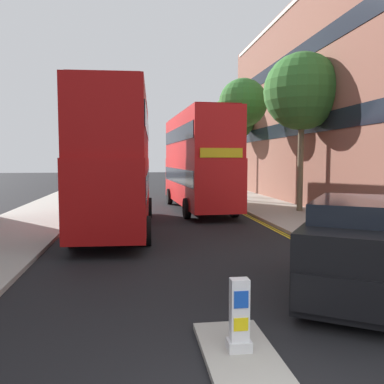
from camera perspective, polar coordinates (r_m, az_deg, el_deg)
name	(u,v)px	position (r m, az deg, el deg)	size (l,w,h in m)	color
sidewalk_right	(295,217)	(21.45, 14.23, -3.36)	(4.00, 80.00, 0.14)	#ADA89E
sidewalk_left	(30,222)	(20.50, -21.87, -3.92)	(4.00, 80.00, 0.14)	#ADA89E
kerb_line_outer	(268,225)	(18.88, 10.58, -4.58)	(0.10, 56.00, 0.01)	yellow
kerb_line_inner	(264,225)	(18.83, 10.11, -4.60)	(0.10, 56.00, 0.01)	yellow
traffic_island	(239,353)	(6.68, 6.62, -21.60)	(1.10, 2.20, 0.10)	#ADA89E
keep_left_bollard	(239,318)	(6.46, 6.67, -17.16)	(0.36, 0.28, 1.11)	silver
double_decker_bus_away	(118,159)	(17.42, -10.40, 4.65)	(3.11, 10.89, 5.64)	#B20F0F
double_decker_bus_oncoming	(198,159)	(23.87, 0.83, 4.70)	(3.18, 10.91, 5.64)	red
taxi_minivan	(355,248)	(9.58, 21.95, -7.34)	(4.18, 5.05, 2.12)	black
pedestrian_far	(236,185)	(31.47, 6.22, 0.94)	(0.34, 0.22, 1.62)	#2D2D38
street_tree_near	(233,119)	(35.81, 5.75, 10.23)	(3.88, 3.88, 8.34)	#6B6047
street_tree_mid	(243,104)	(28.57, 7.19, 12.19)	(3.32, 3.32, 8.36)	#6B6047
street_tree_far	(302,92)	(23.46, 15.21, 13.42)	(4.17, 4.17, 8.62)	#6B6047
townhouse_terrace_right	(362,106)	(29.90, 22.83, 11.14)	(10.08, 28.00, 13.15)	brown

